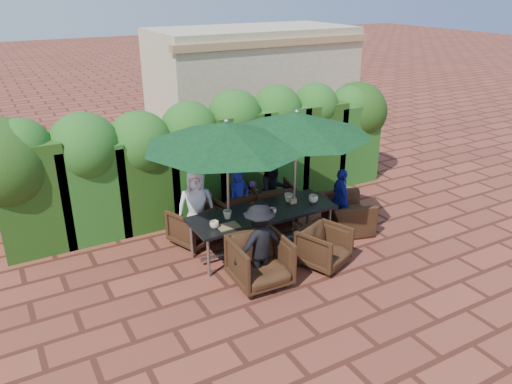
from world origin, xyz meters
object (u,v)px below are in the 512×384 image
dining_table (263,215)px  chair_near_right (324,245)px  umbrella_right (296,124)px  chair_far_right (272,200)px  chair_far_mid (230,208)px  chair_end_right (346,209)px  chair_far_left (194,224)px  chair_near_left (260,259)px  umbrella_left (227,134)px

dining_table → chair_near_right: size_ratio=3.49×
umbrella_right → chair_far_right: umbrella_right is taller
chair_far_right → chair_near_right: chair_far_right is taller
dining_table → chair_far_mid: (-0.11, 1.06, -0.26)m
chair_far_right → umbrella_right: bearing=98.2°
chair_far_mid → chair_end_right: bearing=137.6°
dining_table → chair_far_left: bearing=138.6°
dining_table → chair_far_right: (0.78, 0.97, -0.25)m
chair_far_mid → chair_end_right: chair_end_right is taller
chair_far_mid → chair_near_left: bearing=65.6°
chair_far_left → umbrella_left: bearing=91.9°
chair_far_mid → chair_near_left: chair_near_left is taller
chair_far_mid → chair_far_right: (0.89, -0.09, 0.01)m
chair_near_right → chair_end_right: (1.15, 0.86, 0.06)m
dining_table → chair_far_right: 1.27m
umbrella_left → chair_near_right: size_ratio=3.62×
umbrella_right → chair_end_right: bearing=-7.6°
umbrella_right → chair_near_left: umbrella_right is taller
dining_table → chair_end_right: bearing=-3.0°
chair_far_left → chair_end_right: bearing=140.6°
chair_far_mid → chair_near_right: (0.75, -2.01, -0.04)m
dining_table → chair_end_right: size_ratio=2.63×
umbrella_left → chair_end_right: (2.42, -0.16, -1.78)m
dining_table → chair_end_right: 1.81m
umbrella_right → chair_far_right: bearing=84.2°
umbrella_right → chair_far_mid: size_ratio=3.07×
umbrella_left → chair_near_right: 2.46m
umbrella_left → chair_far_right: bearing=32.8°
chair_far_left → chair_far_mid: bearing=174.0°
chair_near_left → chair_end_right: size_ratio=0.88×
umbrella_left → chair_far_mid: (0.52, 1.00, -1.80)m
umbrella_left → chair_far_right: 2.45m
chair_far_left → chair_far_right: 1.73m
dining_table → chair_near_left: size_ratio=3.00×
chair_near_right → chair_far_left: bearing=110.6°
chair_far_mid → chair_near_left: size_ratio=0.95×
chair_far_mid → chair_near_left: 2.03m
chair_near_left → chair_near_right: chair_near_left is taller
chair_far_left → chair_near_right: bearing=111.1°
dining_table → chair_end_right: (1.79, -0.09, -0.24)m
chair_far_mid → chair_end_right: size_ratio=0.84×
umbrella_left → chair_near_right: bearing=-38.5°
chair_near_left → chair_end_right: bearing=21.5°
umbrella_right → chair_far_mid: bearing=128.3°
dining_table → chair_far_left: 1.30m
chair_far_left → chair_far_right: chair_far_right is taller
chair_near_right → chair_end_right: chair_end_right is taller
chair_near_right → dining_table: bearing=102.9°
dining_table → umbrella_right: (0.68, 0.05, 1.54)m
chair_near_left → umbrella_right: bearing=39.9°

